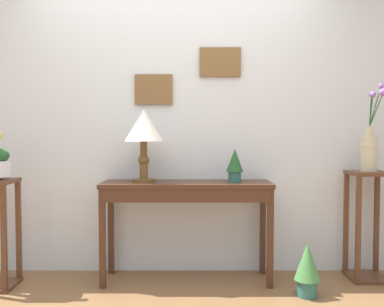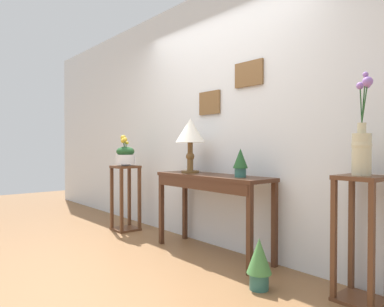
{
  "view_description": "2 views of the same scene",
  "coord_description": "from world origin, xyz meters",
  "px_view_note": "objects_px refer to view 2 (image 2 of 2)",
  "views": [
    {
      "loc": [
        0.17,
        -2.22,
        1.17
      ],
      "look_at": [
        0.16,
        1.1,
        1.02
      ],
      "focal_mm": 38.78,
      "sensor_mm": 36.0,
      "label": 1
    },
    {
      "loc": [
        2.73,
        -1.37,
        1.08
      ],
      "look_at": [
        -0.11,
        1.0,
        1.01
      ],
      "focal_mm": 33.55,
      "sensor_mm": 36.0,
      "label": 2
    }
  ],
  "objects_px": {
    "potted_plant_on_console": "(240,161)",
    "pedestal_stand_left": "(126,198)",
    "flower_vase_tall_right": "(362,146)",
    "console_table": "(210,186)",
    "planter_bowl_wide_left": "(125,155)",
    "potted_plant_floor": "(259,261)",
    "table_lamp": "(190,134)",
    "pedestal_stand_right": "(361,239)"
  },
  "relations": [
    {
      "from": "table_lamp",
      "to": "console_table",
      "type": "bearing_deg",
      "value": -4.02
    },
    {
      "from": "pedestal_stand_left",
      "to": "pedestal_stand_right",
      "type": "height_order",
      "value": "pedestal_stand_right"
    },
    {
      "from": "pedestal_stand_left",
      "to": "flower_vase_tall_right",
      "type": "xyz_separation_m",
      "value": [
        2.93,
        0.18,
        0.67
      ]
    },
    {
      "from": "planter_bowl_wide_left",
      "to": "flower_vase_tall_right",
      "type": "height_order",
      "value": "flower_vase_tall_right"
    },
    {
      "from": "console_table",
      "to": "potted_plant_floor",
      "type": "relative_size",
      "value": 3.42
    },
    {
      "from": "planter_bowl_wide_left",
      "to": "flower_vase_tall_right",
      "type": "distance_m",
      "value": 2.94
    },
    {
      "from": "pedestal_stand_right",
      "to": "flower_vase_tall_right",
      "type": "relative_size",
      "value": 1.27
    },
    {
      "from": "pedestal_stand_left",
      "to": "potted_plant_floor",
      "type": "xyz_separation_m",
      "value": [
        2.34,
        -0.19,
        -0.2
      ]
    },
    {
      "from": "flower_vase_tall_right",
      "to": "potted_plant_floor",
      "type": "relative_size",
      "value": 1.77
    },
    {
      "from": "pedestal_stand_right",
      "to": "potted_plant_floor",
      "type": "height_order",
      "value": "pedestal_stand_right"
    },
    {
      "from": "console_table",
      "to": "table_lamp",
      "type": "relative_size",
      "value": 2.32
    },
    {
      "from": "table_lamp",
      "to": "planter_bowl_wide_left",
      "type": "xyz_separation_m",
      "value": [
        -1.13,
        -0.15,
        -0.24
      ]
    },
    {
      "from": "planter_bowl_wide_left",
      "to": "flower_vase_tall_right",
      "type": "bearing_deg",
      "value": 3.54
    },
    {
      "from": "potted_plant_on_console",
      "to": "flower_vase_tall_right",
      "type": "bearing_deg",
      "value": 1.87
    },
    {
      "from": "planter_bowl_wide_left",
      "to": "potted_plant_floor",
      "type": "distance_m",
      "value": 2.47
    },
    {
      "from": "planter_bowl_wide_left",
      "to": "flower_vase_tall_right",
      "type": "xyz_separation_m",
      "value": [
        2.93,
        0.18,
        0.11
      ]
    },
    {
      "from": "potted_plant_on_console",
      "to": "planter_bowl_wide_left",
      "type": "distance_m",
      "value": 1.85
    },
    {
      "from": "console_table",
      "to": "pedestal_stand_left",
      "type": "height_order",
      "value": "pedestal_stand_left"
    },
    {
      "from": "console_table",
      "to": "pedestal_stand_right",
      "type": "relative_size",
      "value": 1.52
    },
    {
      "from": "console_table",
      "to": "pedestal_stand_left",
      "type": "bearing_deg",
      "value": -175.14
    },
    {
      "from": "pedestal_stand_left",
      "to": "potted_plant_on_console",
      "type": "bearing_deg",
      "value": 4.46
    },
    {
      "from": "planter_bowl_wide_left",
      "to": "potted_plant_floor",
      "type": "relative_size",
      "value": 1.0
    },
    {
      "from": "console_table",
      "to": "pedestal_stand_left",
      "type": "relative_size",
      "value": 1.61
    },
    {
      "from": "flower_vase_tall_right",
      "to": "pedestal_stand_right",
      "type": "bearing_deg",
      "value": 131.63
    },
    {
      "from": "flower_vase_tall_right",
      "to": "table_lamp",
      "type": "bearing_deg",
      "value": -179.01
    },
    {
      "from": "console_table",
      "to": "flower_vase_tall_right",
      "type": "bearing_deg",
      "value": 2.15
    },
    {
      "from": "table_lamp",
      "to": "planter_bowl_wide_left",
      "type": "bearing_deg",
      "value": -172.41
    },
    {
      "from": "table_lamp",
      "to": "potted_plant_on_console",
      "type": "relative_size",
      "value": 2.19
    },
    {
      "from": "planter_bowl_wide_left",
      "to": "pedestal_stand_right",
      "type": "relative_size",
      "value": 0.45
    },
    {
      "from": "potted_plant_on_console",
      "to": "pedestal_stand_left",
      "type": "bearing_deg",
      "value": -175.54
    },
    {
      "from": "flower_vase_tall_right",
      "to": "console_table",
      "type": "bearing_deg",
      "value": -177.85
    },
    {
      "from": "flower_vase_tall_right",
      "to": "pedestal_stand_left",
      "type": "bearing_deg",
      "value": -176.49
    },
    {
      "from": "potted_plant_on_console",
      "to": "pedestal_stand_left",
      "type": "height_order",
      "value": "potted_plant_on_console"
    },
    {
      "from": "console_table",
      "to": "potted_plant_on_console",
      "type": "relative_size",
      "value": 5.09
    },
    {
      "from": "table_lamp",
      "to": "planter_bowl_wide_left",
      "type": "distance_m",
      "value": 1.16
    },
    {
      "from": "console_table",
      "to": "pedestal_stand_right",
      "type": "xyz_separation_m",
      "value": [
        1.47,
        0.06,
        -0.25
      ]
    },
    {
      "from": "console_table",
      "to": "planter_bowl_wide_left",
      "type": "bearing_deg",
      "value": -175.08
    },
    {
      "from": "flower_vase_tall_right",
      "to": "planter_bowl_wide_left",
      "type": "bearing_deg",
      "value": -176.46
    },
    {
      "from": "table_lamp",
      "to": "flower_vase_tall_right",
      "type": "xyz_separation_m",
      "value": [
        1.81,
        0.03,
        -0.13
      ]
    },
    {
      "from": "table_lamp",
      "to": "planter_bowl_wide_left",
      "type": "relative_size",
      "value": 1.47
    },
    {
      "from": "console_table",
      "to": "pedestal_stand_left",
      "type": "distance_m",
      "value": 1.5
    },
    {
      "from": "potted_plant_on_console",
      "to": "flower_vase_tall_right",
      "type": "relative_size",
      "value": 0.38
    }
  ]
}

